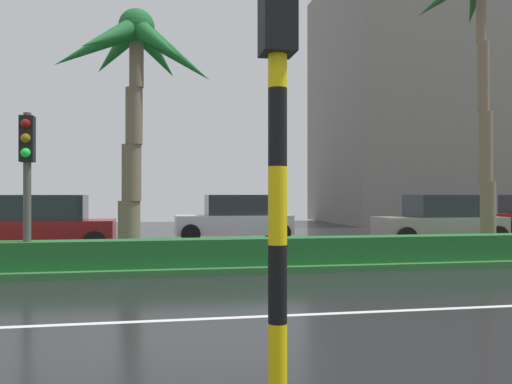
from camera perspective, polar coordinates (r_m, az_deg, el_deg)
palm_tree_centre_left at (r=14.58m, az=-12.33°, el=12.33°), size 4.12×3.97×6.23m
palm_tree_centre at (r=17.53m, az=22.08°, el=16.96°), size 4.08×3.73×8.35m
traffic_signal_median_right at (r=12.52m, az=-22.42°, el=2.89°), size 0.28×0.43×3.29m
traffic_signal_foreground at (r=4.77m, az=2.17°, el=11.55°), size 0.28×0.43×3.94m
car_in_traffic_second at (r=17.88m, az=-21.06°, el=-3.15°), size 4.30×2.02×1.72m
car_in_traffic_third at (r=20.91m, az=-2.24°, el=-2.74°), size 4.30×2.02×1.72m
car_in_traffic_fourth at (r=20.28m, az=18.38°, el=-2.81°), size 4.30×2.02×1.72m
building_far_right at (r=39.01m, az=21.70°, el=8.26°), size 19.79×10.08×15.00m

